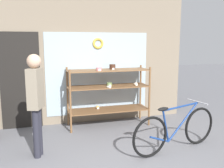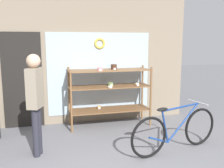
% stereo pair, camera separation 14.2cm
% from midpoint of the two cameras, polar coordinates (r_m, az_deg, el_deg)
% --- Properties ---
extents(storefront_facade, '(4.67, 0.13, 3.12)m').
position_cam_midpoint_polar(storefront_facade, '(5.83, -4.65, 5.94)').
color(storefront_facade, gray).
rests_on(storefront_facade, ground_plane).
extents(display_case, '(1.81, 0.57, 1.39)m').
position_cam_midpoint_polar(display_case, '(5.60, 0.22, -1.19)').
color(display_case, brown).
rests_on(display_case, ground_plane).
extents(bicycle, '(1.80, 0.56, 0.83)m').
position_cam_midpoint_polar(bicycle, '(4.54, 15.21, -10.21)').
color(bicycle, black).
rests_on(bicycle, ground_plane).
extents(pedestrian, '(0.28, 0.36, 1.70)m').
position_cam_midpoint_polar(pedestrian, '(4.22, -16.22, -2.81)').
color(pedestrian, '#282833').
rests_on(pedestrian, ground_plane).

